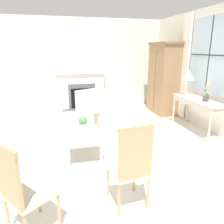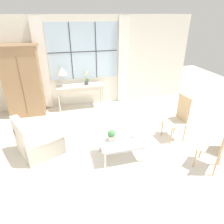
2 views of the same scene
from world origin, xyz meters
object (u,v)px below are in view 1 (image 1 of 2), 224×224
object	(u,v)px
armoire	(164,78)
pillar_candle	(86,136)
accent_chair_wooden	(20,187)
potted_orchid	(207,94)
fireplace	(81,87)
coffee_table	(82,136)
console_table	(198,103)
table_lamp	(188,76)
armchair_upholstered	(97,112)
potted_plant_small	(83,123)
side_chair_wooden	(132,164)

from	to	relation	value
armoire	pillar_candle	distance (m)	3.69
accent_chair_wooden	potted_orchid	bearing A→B (deg)	118.98
potted_orchid	fireplace	bearing A→B (deg)	-140.64
coffee_table	console_table	bearing A→B (deg)	100.98
console_table	table_lamp	size ratio (longest dim) A/B	2.46
console_table	accent_chair_wooden	bearing A→B (deg)	-58.34
armchair_upholstered	pillar_candle	size ratio (longest dim) A/B	8.30
accent_chair_wooden	coffee_table	size ratio (longest dim) A/B	1.15
armchair_upholstered	console_table	bearing A→B (deg)	61.07
potted_orchid	coffee_table	bearing A→B (deg)	-83.31
console_table	potted_plant_small	size ratio (longest dim) A/B	5.83
fireplace	pillar_candle	bearing A→B (deg)	-5.97
side_chair_wooden	potted_plant_small	distance (m)	1.79
console_table	table_lamp	xyz separation A→B (m)	(-0.51, 0.02, 0.56)
fireplace	console_table	bearing A→B (deg)	41.13
table_lamp	side_chair_wooden	distance (m)	3.60
armoire	side_chair_wooden	distance (m)	4.43
fireplace	table_lamp	distance (m)	3.27
table_lamp	armoire	bearing A→B (deg)	-177.12
fireplace	potted_orchid	xyz separation A→B (m)	(2.91, 2.39, 0.23)
fireplace	pillar_candle	xyz separation A→B (m)	(3.53, -0.37, -0.23)
console_table	side_chair_wooden	world-z (taller)	side_chair_wooden
armchair_upholstered	table_lamp	bearing A→B (deg)	72.70
potted_orchid	table_lamp	bearing A→B (deg)	-179.07
console_table	side_chair_wooden	size ratio (longest dim) A/B	1.34
accent_chair_wooden	table_lamp	bearing A→B (deg)	127.12
accent_chair_wooden	potted_plant_small	bearing A→B (deg)	155.19
fireplace	table_lamp	world-z (taller)	fireplace
table_lamp	potted_plant_small	bearing A→B (deg)	-72.62
fireplace	armchair_upholstered	xyz separation A→B (m)	(1.51, 0.21, -0.42)
armoire	coffee_table	world-z (taller)	armoire
armoire	potted_orchid	size ratio (longest dim) A/B	4.85
table_lamp	potted_orchid	bearing A→B (deg)	0.93
side_chair_wooden	pillar_candle	distance (m)	1.32
armoire	armchair_upholstered	bearing A→B (deg)	-77.89
table_lamp	accent_chair_wooden	distance (m)	4.55
side_chair_wooden	accent_chair_wooden	size ratio (longest dim) A/B	1.04
side_chair_wooden	accent_chair_wooden	bearing A→B (deg)	-85.05
potted_orchid	potted_plant_small	xyz separation A→B (m)	(0.13, -2.74, -0.38)
console_table	armchair_upholstered	xyz separation A→B (m)	(-1.19, -2.15, -0.40)
console_table	potted_plant_small	distance (m)	2.74
armchair_upholstered	potted_plant_small	distance (m)	1.65
potted_orchid	potted_plant_small	world-z (taller)	potted_orchid
fireplace	accent_chair_wooden	size ratio (longest dim) A/B	2.01
table_lamp	pillar_candle	size ratio (longest dim) A/B	4.47
fireplace	potted_plant_small	bearing A→B (deg)	-6.68
fireplace	potted_orchid	world-z (taller)	fireplace
armoire	potted_orchid	distance (m)	1.86
console_table	accent_chair_wooden	distance (m)	4.20
armoire	potted_plant_small	bearing A→B (deg)	-53.45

